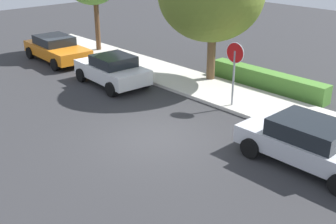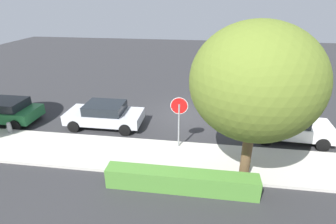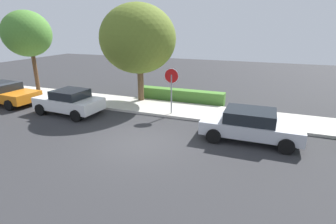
{
  "view_description": "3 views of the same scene",
  "coord_description": "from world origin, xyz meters",
  "px_view_note": "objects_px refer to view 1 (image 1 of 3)",
  "views": [
    {
      "loc": [
        9.76,
        -8.55,
        6.32
      ],
      "look_at": [
        0.01,
        0.54,
        0.77
      ],
      "focal_mm": 45.0,
      "sensor_mm": 36.0,
      "label": 1
    },
    {
      "loc": [
        -0.95,
        14.91,
        6.88
      ],
      "look_at": [
        0.99,
        1.26,
        0.7
      ],
      "focal_mm": 28.0,
      "sensor_mm": 36.0,
      "label": 2
    },
    {
      "loc": [
        4.95,
        -9.23,
        4.83
      ],
      "look_at": [
        0.87,
        1.39,
        1.09
      ],
      "focal_mm": 28.0,
      "sensor_mm": 36.0,
      "label": 3
    }
  ],
  "objects_px": {
    "parked_car_silver": "(310,142)",
    "parked_car_orange": "(57,48)",
    "parked_car_white": "(112,70)",
    "stop_sign": "(234,63)"
  },
  "relations": [
    {
      "from": "parked_car_silver",
      "to": "stop_sign",
      "type": "bearing_deg",
      "value": 157.25
    },
    {
      "from": "parked_car_white",
      "to": "parked_car_orange",
      "type": "xyz_separation_m",
      "value": [
        -5.37,
        0.17,
        -0.02
      ]
    },
    {
      "from": "parked_car_silver",
      "to": "parked_car_white",
      "type": "relative_size",
      "value": 1.08
    },
    {
      "from": "parked_car_white",
      "to": "parked_car_orange",
      "type": "height_order",
      "value": "parked_car_white"
    },
    {
      "from": "parked_car_silver",
      "to": "parked_car_orange",
      "type": "distance_m",
      "value": 15.35
    },
    {
      "from": "stop_sign",
      "to": "parked_car_orange",
      "type": "xyz_separation_m",
      "value": [
        -10.95,
        -1.59,
        -1.14
      ]
    },
    {
      "from": "parked_car_silver",
      "to": "parked_car_orange",
      "type": "height_order",
      "value": "parked_car_silver"
    },
    {
      "from": "stop_sign",
      "to": "parked_car_silver",
      "type": "distance_m",
      "value": 4.89
    },
    {
      "from": "parked_car_silver",
      "to": "parked_car_orange",
      "type": "bearing_deg",
      "value": 179.07
    },
    {
      "from": "stop_sign",
      "to": "parked_car_silver",
      "type": "xyz_separation_m",
      "value": [
        4.39,
        -1.84,
        -1.13
      ]
    }
  ]
}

